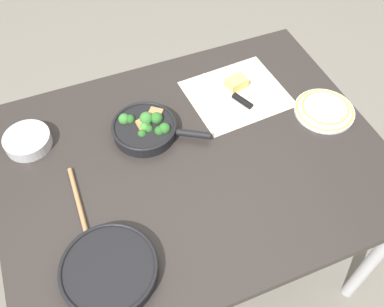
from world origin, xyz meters
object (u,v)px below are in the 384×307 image
Objects in this scene: skillet_broccoli at (146,127)px; wooden_spoon at (86,232)px; cheese_block at (236,83)px; skillet_eggs at (110,271)px; dinner_plate_stack at (325,109)px; grater_knife at (233,95)px; prep_bowl_steel at (28,141)px.

wooden_spoon is (-0.29, -0.30, -0.02)m from skillet_broccoli.
cheese_block is at bearing 120.96° from wooden_spoon.
dinner_plate_stack is at bearing 100.73° from skillet_eggs.
grater_knife is at bearing 119.32° from wooden_spoon.
dinner_plate_stack is (0.28, -0.20, 0.00)m from grater_knife.
skillet_broccoli reaches higher than prep_bowl_steel.
grater_knife is at bearing -4.24° from prep_bowl_steel.
skillet_broccoli is 0.80× the size of wooden_spoon.
skillet_eggs is 5.08× the size of cheese_block.
cheese_block is (0.68, 0.39, 0.01)m from wooden_spoon.
dinner_plate_stack reaches higher than grater_knife.
skillet_broccoli is at bearing 142.48° from skillet_eggs.
skillet_eggs is at bearing -76.29° from prep_bowl_steel.
prep_bowl_steel is at bearing -164.91° from wooden_spoon.
grater_knife is at bearing 121.04° from skillet_eggs.
grater_knife is at bearing 144.65° from dinner_plate_stack.
wooden_spoon is 0.79m from cheese_block.
dinner_plate_stack is at bearing -44.89° from cheese_block.
prep_bowl_steel reaches higher than cheese_block.
wooden_spoon is 0.42m from prep_bowl_steel.
wooden_spoon is 1.63× the size of grater_knife.
skillet_broccoli reaches higher than grater_knife.
skillet_broccoli is 0.36m from grater_knife.
dinner_plate_stack is at bearing -13.78° from prep_bowl_steel.
wooden_spoon is 2.50× the size of prep_bowl_steel.
prep_bowl_steel is (-0.10, 0.41, 0.01)m from wooden_spoon.
grater_knife is (0.61, 0.50, -0.01)m from skillet_eggs.
wooden_spoon is at bearing -75.80° from prep_bowl_steel.
cheese_block is 0.78m from prep_bowl_steel.
skillet_broccoli is at bearing -167.10° from cheese_block.
skillet_broccoli is at bearing 137.40° from wooden_spoon.
skillet_eggs is 2.69× the size of prep_bowl_steel.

